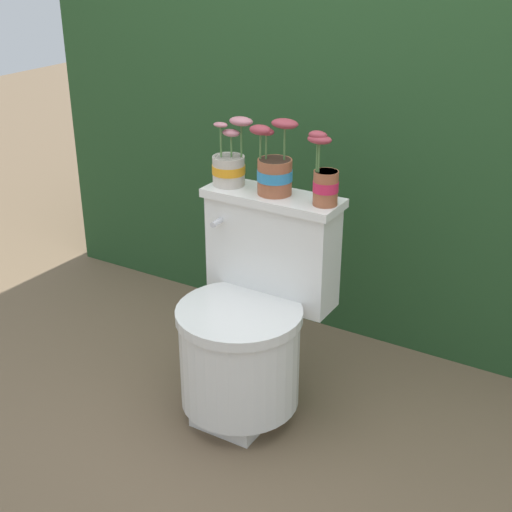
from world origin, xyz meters
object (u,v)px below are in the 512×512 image
Objects in this scene: potted_plant_middle at (325,179)px; potted_plant_midleft at (274,168)px; toilet at (249,325)px; potted_plant_left at (230,164)px.

potted_plant_midleft is at bearing 176.65° from potted_plant_middle.
potted_plant_midleft is at bearing 88.56° from toilet.
toilet is at bearing -42.40° from potted_plant_left.
toilet is 0.56m from potted_plant_midleft.
potted_plant_left reaches higher than toilet.
potted_plant_midleft is 1.04× the size of potted_plant_middle.
toilet is at bearing -142.74° from potted_plant_middle.
potted_plant_left is 0.98× the size of potted_plant_middle.
potted_plant_middle is at bearing -3.35° from potted_plant_midleft.
potted_plant_left is 0.94× the size of potted_plant_midleft.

